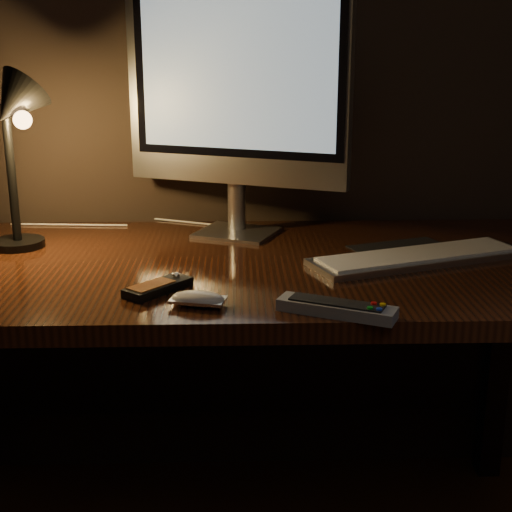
{
  "coord_description": "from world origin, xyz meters",
  "views": [
    {
      "loc": [
        0.02,
        0.36,
        1.19
      ],
      "look_at": [
        0.06,
        1.73,
        0.8
      ],
      "focal_mm": 50.0,
      "sensor_mm": 36.0,
      "label": 1
    }
  ],
  "objects_px": {
    "media_remote": "(158,287)",
    "tv_remote": "(337,308)",
    "desk": "(229,305)",
    "monitor": "(236,92)",
    "keyboard": "(418,257)",
    "desk_lamp": "(14,129)",
    "mouse": "(198,301)"
  },
  "relations": [
    {
      "from": "keyboard",
      "to": "tv_remote",
      "type": "bearing_deg",
      "value": -145.24
    },
    {
      "from": "tv_remote",
      "to": "desk_lamp",
      "type": "distance_m",
      "value": 0.83
    },
    {
      "from": "tv_remote",
      "to": "media_remote",
      "type": "bearing_deg",
      "value": -176.67
    },
    {
      "from": "keyboard",
      "to": "tv_remote",
      "type": "relative_size",
      "value": 2.34
    },
    {
      "from": "monitor",
      "to": "mouse",
      "type": "relative_size",
      "value": 6.0
    },
    {
      "from": "desk",
      "to": "tv_remote",
      "type": "height_order",
      "value": "tv_remote"
    },
    {
      "from": "media_remote",
      "to": "tv_remote",
      "type": "distance_m",
      "value": 0.35
    },
    {
      "from": "keyboard",
      "to": "desk_lamp",
      "type": "relative_size",
      "value": 1.19
    },
    {
      "from": "mouse",
      "to": "desk_lamp",
      "type": "height_order",
      "value": "desk_lamp"
    },
    {
      "from": "desk",
      "to": "monitor",
      "type": "distance_m",
      "value": 0.5
    },
    {
      "from": "desk",
      "to": "desk_lamp",
      "type": "xyz_separation_m",
      "value": [
        -0.46,
        0.02,
        0.41
      ]
    },
    {
      "from": "monitor",
      "to": "desk_lamp",
      "type": "height_order",
      "value": "monitor"
    },
    {
      "from": "keyboard",
      "to": "desk",
      "type": "bearing_deg",
      "value": 148.33
    },
    {
      "from": "tv_remote",
      "to": "mouse",
      "type": "bearing_deg",
      "value": -166.69
    },
    {
      "from": "desk",
      "to": "media_remote",
      "type": "distance_m",
      "value": 0.33
    },
    {
      "from": "desk",
      "to": "media_remote",
      "type": "relative_size",
      "value": 11.35
    },
    {
      "from": "monitor",
      "to": "keyboard",
      "type": "xyz_separation_m",
      "value": [
        0.4,
        -0.24,
        -0.34
      ]
    },
    {
      "from": "desk",
      "to": "tv_remote",
      "type": "xyz_separation_m",
      "value": [
        0.19,
        -0.41,
        0.14
      ]
    },
    {
      "from": "keyboard",
      "to": "media_remote",
      "type": "xyz_separation_m",
      "value": [
        -0.55,
        -0.19,
        0.0
      ]
    },
    {
      "from": "desk",
      "to": "tv_remote",
      "type": "bearing_deg",
      "value": -64.61
    },
    {
      "from": "desk_lamp",
      "to": "tv_remote",
      "type": "bearing_deg",
      "value": -16.52
    },
    {
      "from": "monitor",
      "to": "keyboard",
      "type": "relative_size",
      "value": 1.2
    },
    {
      "from": "media_remote",
      "to": "mouse",
      "type": "bearing_deg",
      "value": -93.95
    },
    {
      "from": "monitor",
      "to": "media_remote",
      "type": "xyz_separation_m",
      "value": [
        -0.15,
        -0.43,
        -0.34
      ]
    },
    {
      "from": "monitor",
      "to": "desk_lamp",
      "type": "bearing_deg",
      "value": -140.83
    },
    {
      "from": "desk",
      "to": "keyboard",
      "type": "relative_size",
      "value": 3.26
    },
    {
      "from": "desk",
      "to": "media_remote",
      "type": "xyz_separation_m",
      "value": [
        -0.13,
        -0.27,
        0.14
      ]
    },
    {
      "from": "media_remote",
      "to": "desk_lamp",
      "type": "xyz_separation_m",
      "value": [
        -0.33,
        0.29,
        0.27
      ]
    },
    {
      "from": "desk",
      "to": "monitor",
      "type": "relative_size",
      "value": 2.71
    },
    {
      "from": "tv_remote",
      "to": "desk_lamp",
      "type": "height_order",
      "value": "desk_lamp"
    },
    {
      "from": "mouse",
      "to": "media_remote",
      "type": "relative_size",
      "value": 0.7
    },
    {
      "from": "monitor",
      "to": "tv_remote",
      "type": "bearing_deg",
      "value": -49.71
    }
  ]
}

